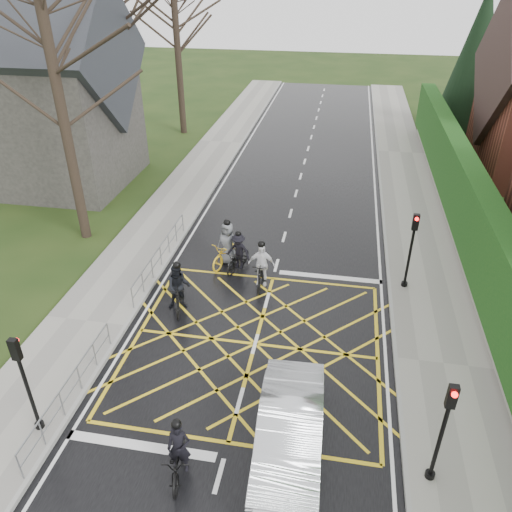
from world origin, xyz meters
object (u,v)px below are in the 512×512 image
(cyclist_back, at_px, (179,291))
(cyclist_lead, at_px, (227,249))
(cyclist_rear, at_px, (179,456))
(cyclist_front, at_px, (261,269))
(car, at_px, (289,432))
(cyclist_mid, at_px, (238,255))

(cyclist_back, height_order, cyclist_lead, cyclist_lead)
(cyclist_rear, height_order, cyclist_front, cyclist_front)
(cyclist_rear, xyz_separation_m, car, (2.60, 1.02, 0.19))
(cyclist_lead, xyz_separation_m, car, (3.65, -8.83, 0.06))
(cyclist_back, distance_m, car, 7.19)
(car, bearing_deg, cyclist_back, 128.00)
(cyclist_mid, bearing_deg, cyclist_back, -99.72)
(cyclist_rear, distance_m, cyclist_front, 8.54)
(cyclist_mid, xyz_separation_m, car, (3.12, -8.53, 0.14))
(cyclist_mid, relative_size, car, 0.40)
(cyclist_back, distance_m, cyclist_mid, 3.43)
(cyclist_back, relative_size, car, 0.44)
(cyclist_front, distance_m, car, 7.77)
(cyclist_rear, height_order, cyclist_back, cyclist_back)
(cyclist_lead, bearing_deg, cyclist_mid, -9.19)
(cyclist_rear, distance_m, cyclist_back, 6.82)
(cyclist_mid, bearing_deg, car, -52.75)
(cyclist_back, height_order, cyclist_front, cyclist_back)
(car, bearing_deg, cyclist_lead, 109.95)
(cyclist_front, height_order, car, cyclist_front)
(cyclist_mid, height_order, car, cyclist_mid)
(cyclist_mid, relative_size, cyclist_front, 0.95)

